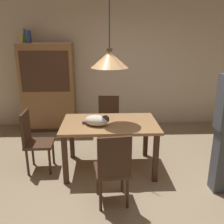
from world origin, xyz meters
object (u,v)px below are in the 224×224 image
object	(u,v)px
book_green_slim	(25,36)
cat_sleeping	(97,120)
book_yellow_short	(23,38)
book_blue_wide	(28,37)
dining_table	(110,129)
chair_far_back	(109,119)
hutch_bookcase	(49,89)
pendant_lamp	(109,59)
chair_near_front	(113,167)
chair_left_side	(34,139)

from	to	relation	value
book_green_slim	cat_sleeping	bearing A→B (deg)	-52.69
book_yellow_short	book_blue_wide	bearing A→B (deg)	0.00
dining_table	chair_far_back	bearing A→B (deg)	89.59
hutch_bookcase	book_blue_wide	xyz separation A→B (m)	(-0.32, 0.00, 1.08)
chair_far_back	pendant_lamp	distance (m)	1.45
book_green_slim	chair_near_front	bearing A→B (deg)	-58.36
chair_left_side	book_blue_wide	xyz separation A→B (m)	(-0.44, 1.78, 1.46)
cat_sleeping	chair_near_front	bearing A→B (deg)	-75.96
dining_table	chair_far_back	size ratio (longest dim) A/B	1.51
cat_sleeping	book_blue_wide	size ratio (longest dim) A/B	1.69
chair_near_front	book_blue_wide	world-z (taller)	book_blue_wide
chair_near_front	chair_far_back	world-z (taller)	same
pendant_lamp	book_green_slim	size ratio (longest dim) A/B	5.00
book_green_slim	chair_far_back	bearing A→B (deg)	-28.79
hutch_bookcase	book_green_slim	distance (m)	1.15
chair_near_front	book_blue_wide	size ratio (longest dim) A/B	3.88
dining_table	book_yellow_short	distance (m)	2.76
book_green_slim	book_blue_wide	world-z (taller)	book_green_slim
chair_far_back	chair_left_side	distance (m)	1.44
pendant_lamp	cat_sleeping	bearing A→B (deg)	-145.91
dining_table	pendant_lamp	distance (m)	1.01
chair_far_back	book_blue_wide	distance (m)	2.33
chair_near_front	chair_left_side	world-z (taller)	same
pendant_lamp	chair_far_back	bearing A→B (deg)	89.59
chair_left_side	hutch_bookcase	size ratio (longest dim) A/B	0.50
book_yellow_short	book_blue_wide	xyz separation A→B (m)	(0.11, 0.00, 0.03)
pendant_lamp	hutch_bookcase	size ratio (longest dim) A/B	0.70
chair_near_front	book_blue_wide	distance (m)	3.41
chair_near_front	book_green_slim	bearing A→B (deg)	121.64
chair_far_back	book_blue_wide	world-z (taller)	book_blue_wide
chair_near_front	cat_sleeping	distance (m)	0.84
chair_far_back	book_yellow_short	distance (m)	2.38
chair_near_front	hutch_bookcase	xyz separation A→B (m)	(-1.26, 2.65, 0.38)
cat_sleeping	book_blue_wide	distance (m)	2.61
hutch_bookcase	book_blue_wide	distance (m)	1.13
chair_near_front	book_yellow_short	distance (m)	3.45
book_green_slim	hutch_bookcase	bearing A→B (deg)	-0.23
chair_far_back	book_blue_wide	bearing A→B (deg)	150.34
dining_table	cat_sleeping	distance (m)	0.28
cat_sleeping	pendant_lamp	bearing A→B (deg)	34.09
pendant_lamp	book_yellow_short	size ratio (longest dim) A/B	6.50
pendant_lamp	hutch_bookcase	bearing A→B (deg)	125.14
book_yellow_short	chair_left_side	bearing A→B (deg)	-72.87
book_blue_wide	chair_far_back	bearing A→B (deg)	-29.66
book_green_slim	book_blue_wide	distance (m)	0.06
dining_table	chair_left_side	distance (m)	1.14
chair_far_back	pendant_lamp	xyz separation A→B (m)	(-0.01, -0.88, 1.15)
dining_table	hutch_bookcase	size ratio (longest dim) A/B	0.76
chair_far_back	chair_left_side	bearing A→B (deg)	-142.19
book_blue_wide	book_yellow_short	bearing A→B (deg)	180.00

